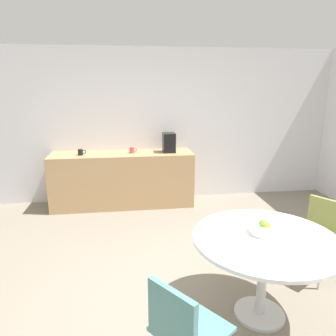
{
  "coord_description": "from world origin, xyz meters",
  "views": [
    {
      "loc": [
        -0.69,
        -2.47,
        1.98
      ],
      "look_at": [
        -0.17,
        1.42,
        0.95
      ],
      "focal_mm": 33.67,
      "sensor_mm": 36.0,
      "label": 1
    }
  ],
  "objects": [
    {
      "name": "chair_olive",
      "position": [
        1.3,
        0.32,
        0.52
      ],
      "size": [
        0.58,
        0.58,
        0.83
      ],
      "color": "silver",
      "rests_on": "ground_plane"
    },
    {
      "name": "mug_red",
      "position": [
        0.01,
        2.61,
        0.95
      ],
      "size": [
        0.13,
        0.08,
        0.09
      ],
      "color": "#338C59",
      "rests_on": "counter_block"
    },
    {
      "name": "ground_plane",
      "position": [
        0.0,
        0.0,
        0.0
      ],
      "size": [
        6.0,
        6.0,
        0.0
      ],
      "primitive_type": "plane",
      "color": "gray"
    },
    {
      "name": "wall_back",
      "position": [
        0.0,
        3.0,
        1.3
      ],
      "size": [
        6.0,
        0.1,
        2.6
      ],
      "primitive_type": "cube",
      "color": "silver",
      "rests_on": "ground_plane"
    },
    {
      "name": "counter_block",
      "position": [
        -0.77,
        2.65,
        0.45
      ],
      "size": [
        2.33,
        0.6,
        0.9
      ],
      "primitive_type": "cube",
      "color": "tan",
      "rests_on": "ground_plane"
    },
    {
      "name": "chair_teal",
      "position": [
        -0.39,
        -0.84,
        0.52
      ],
      "size": [
        0.59,
        0.59,
        0.83
      ],
      "color": "silver",
      "rests_on": "ground_plane"
    },
    {
      "name": "coffee_maker",
      "position": [
        0.01,
        2.65,
        1.06
      ],
      "size": [
        0.2,
        0.24,
        0.32
      ],
      "primitive_type": "cube",
      "color": "black",
      "rests_on": "counter_block"
    },
    {
      "name": "fruit_bowl",
      "position": [
        0.44,
        -0.15,
        0.8
      ],
      "size": [
        0.24,
        0.24,
        0.11
      ],
      "color": "silver",
      "rests_on": "round_table"
    },
    {
      "name": "mug_white",
      "position": [
        -0.6,
        2.65,
        0.95
      ],
      "size": [
        0.13,
        0.08,
        0.09
      ],
      "color": "#D84C4C",
      "rests_on": "counter_block"
    },
    {
      "name": "round_table",
      "position": [
        0.43,
        -0.22,
        0.64
      ],
      "size": [
        1.22,
        1.22,
        0.76
      ],
      "color": "silver",
      "rests_on": "ground_plane"
    },
    {
      "name": "mug_green",
      "position": [
        -1.42,
        2.59,
        0.95
      ],
      "size": [
        0.13,
        0.08,
        0.09
      ],
      "color": "black",
      "rests_on": "counter_block"
    }
  ]
}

